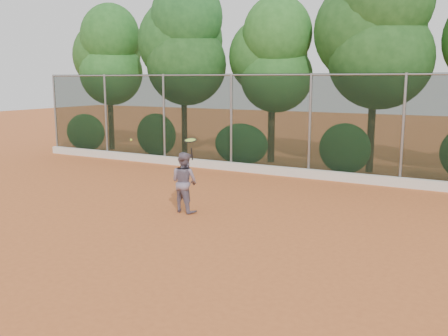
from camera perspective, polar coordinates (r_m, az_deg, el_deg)
The scene contains 7 objects.
ground at distance 11.16m, azimuth -2.50°, elevation -7.13°, with size 80.00×80.00×0.00m, color #C9642F.
concrete_curb at distance 17.15m, azimuth 9.42°, elevation -0.62°, with size 24.00×0.20×0.30m, color silver.
tennis_player at distance 12.55m, azimuth -4.56°, elevation -1.61°, with size 0.74×0.58×1.52m, color slate.
chainlink_fence at distance 17.09m, azimuth 9.79°, elevation 5.12°, with size 24.09×0.09×3.50m.
foliage_backdrop at distance 19.10m, azimuth 10.44°, elevation 13.25°, with size 23.70×3.63×7.55m.
tennis_racket at distance 12.14m, azimuth -3.85°, elevation 3.01°, with size 0.36×0.36×0.55m.
tennis_ball_in_flight at distance 13.27m, azimuth -10.57°, elevation 3.18°, with size 0.06×0.06×0.06m.
Camera 1 is at (5.56, -9.09, 3.31)m, focal length 40.00 mm.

